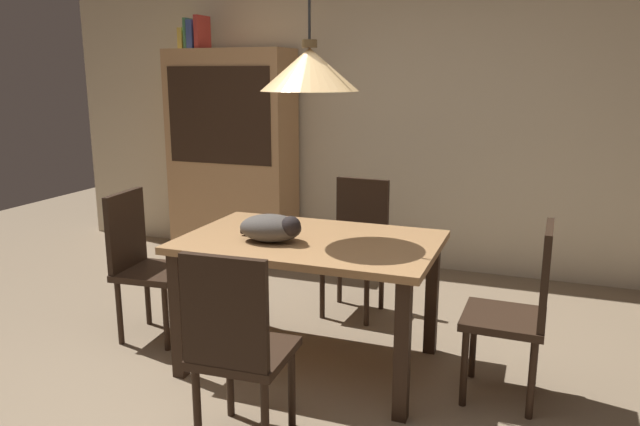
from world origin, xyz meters
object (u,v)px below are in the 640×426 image
object	(u,v)px
book_green_slim	(190,34)
dining_table	(310,256)
pendant_lamp	(310,69)
book_red_tall	(202,32)
cat_sleeping	(272,228)
hutch_bookcase	(233,160)
book_blue_wide	(196,35)
chair_near_front	(237,343)
chair_left_side	(142,259)
book_yellow_short	(186,39)
chair_right_side	(521,306)
chair_far_back	(357,240)

from	to	relation	value
book_green_slim	dining_table	bearing A→B (deg)	-44.01
dining_table	pendant_lamp	bearing A→B (deg)	75.96
book_red_tall	cat_sleeping	bearing A→B (deg)	-51.04
dining_table	book_green_slim	size ratio (longest dim) A/B	5.38
hutch_bookcase	book_blue_wide	xyz separation A→B (m)	(-0.32, 0.00, 1.08)
chair_near_front	book_blue_wide	size ratio (longest dim) A/B	3.88
pendant_lamp	chair_left_side	bearing A→B (deg)	-179.67
book_yellow_short	pendant_lamp	bearing A→B (deg)	-43.22
dining_table	book_green_slim	bearing A→B (deg)	135.99
book_red_tall	hutch_bookcase	bearing A→B (deg)	-0.33
chair_right_side	dining_table	bearing A→B (deg)	179.91
book_red_tall	chair_far_back	bearing A→B (deg)	-27.11
cat_sleeping	book_yellow_short	bearing A→B (deg)	131.99
chair_near_front	chair_far_back	xyz separation A→B (m)	(0.00, 1.76, 0.00)
pendant_lamp	hutch_bookcase	xyz separation A→B (m)	(-1.43, 1.74, -0.77)
chair_near_front	chair_left_side	distance (m)	1.43
chair_right_side	cat_sleeping	world-z (taller)	chair_right_side
chair_far_back	book_green_slim	world-z (taller)	book_green_slim
hutch_bookcase	book_green_slim	world-z (taller)	book_green_slim
chair_far_back	book_yellow_short	xyz separation A→B (m)	(-1.86, 0.86, 1.43)
dining_table	chair_left_side	world-z (taller)	chair_left_side
chair_right_side	chair_far_back	distance (m)	1.43
chair_near_front	chair_far_back	size ratio (longest dim) A/B	1.00
cat_sleeping	book_red_tall	world-z (taller)	book_red_tall
chair_right_side	hutch_bookcase	world-z (taller)	hutch_bookcase
chair_far_back	chair_right_side	bearing A→B (deg)	-38.06
chair_far_back	pendant_lamp	world-z (taller)	pendant_lamp
chair_near_front	chair_left_side	bearing A→B (deg)	142.39
pendant_lamp	book_green_slim	xyz separation A→B (m)	(-1.80, 1.74, 0.32)
chair_right_side	book_red_tall	xyz separation A→B (m)	(-2.81, 1.74, 1.48)
chair_right_side	book_blue_wide	distance (m)	3.66
chair_left_side	cat_sleeping	xyz separation A→B (m)	(0.96, -0.12, 0.32)
chair_far_back	book_blue_wide	size ratio (longest dim) A/B	3.88
dining_table	chair_near_front	size ratio (longest dim) A/B	1.51
hutch_bookcase	chair_right_side	bearing A→B (deg)	-34.30
chair_near_front	pendant_lamp	world-z (taller)	pendant_lamp
dining_table	chair_right_side	size ratio (longest dim) A/B	1.51
pendant_lamp	book_green_slim	bearing A→B (deg)	135.99
pendant_lamp	book_yellow_short	size ratio (longest dim) A/B	6.50
pendant_lamp	book_blue_wide	size ratio (longest dim) A/B	5.42
chair_near_front	dining_table	bearing A→B (deg)	90.24
book_green_slim	book_yellow_short	bearing A→B (deg)	180.00
book_green_slim	book_red_tall	xyz separation A→B (m)	(0.12, 0.00, 0.01)
dining_table	book_green_slim	xyz separation A→B (m)	(-1.80, 1.74, 1.33)
book_green_slim	pendant_lamp	bearing A→B (deg)	-44.01
hutch_bookcase	book_green_slim	distance (m)	1.15
book_blue_wide	chair_right_side	bearing A→B (deg)	-31.24
cat_sleeping	book_red_tall	distance (m)	2.67
pendant_lamp	cat_sleeping	bearing A→B (deg)	-142.09
cat_sleeping	book_blue_wide	xyz separation A→B (m)	(-1.58, 1.87, 1.14)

